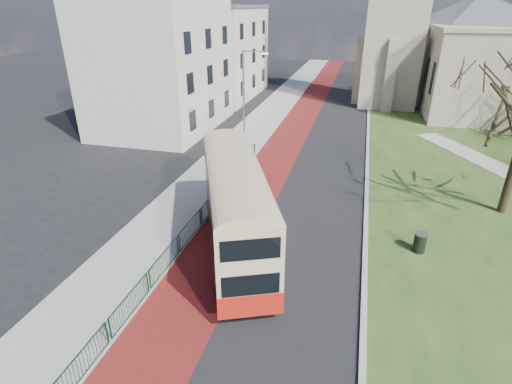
% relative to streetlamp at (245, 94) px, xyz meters
% --- Properties ---
extents(ground, '(160.00, 160.00, 0.00)m').
position_rel_streetlamp_xyz_m(ground, '(4.35, -18.00, -4.59)').
color(ground, black).
rests_on(ground, ground).
extents(road_carriageway, '(9.00, 120.00, 0.01)m').
position_rel_streetlamp_xyz_m(road_carriageway, '(5.85, 2.00, -4.59)').
color(road_carriageway, black).
rests_on(road_carriageway, ground).
extents(bus_lane, '(3.40, 120.00, 0.01)m').
position_rel_streetlamp_xyz_m(bus_lane, '(3.15, 2.00, -4.59)').
color(bus_lane, '#591414').
rests_on(bus_lane, ground).
extents(pavement_west, '(4.00, 120.00, 0.12)m').
position_rel_streetlamp_xyz_m(pavement_west, '(-0.65, 2.00, -4.53)').
color(pavement_west, gray).
rests_on(pavement_west, ground).
extents(kerb_west, '(0.25, 120.00, 0.13)m').
position_rel_streetlamp_xyz_m(kerb_west, '(1.35, 2.00, -4.53)').
color(kerb_west, '#999993').
rests_on(kerb_west, ground).
extents(kerb_east, '(0.25, 80.00, 0.13)m').
position_rel_streetlamp_xyz_m(kerb_east, '(10.45, 4.00, -4.53)').
color(kerb_east, '#999993').
rests_on(kerb_east, ground).
extents(pedestrian_railing, '(0.07, 24.00, 1.12)m').
position_rel_streetlamp_xyz_m(pedestrian_railing, '(1.40, -14.00, -4.04)').
color(pedestrian_railing, '#0C3719').
rests_on(pedestrian_railing, ground).
extents(street_block_near, '(10.30, 14.30, 13.00)m').
position_rel_streetlamp_xyz_m(street_block_near, '(-9.65, 4.00, 1.92)').
color(street_block_near, beige).
rests_on(street_block_near, ground).
extents(street_block_far, '(10.30, 16.30, 11.50)m').
position_rel_streetlamp_xyz_m(street_block_far, '(-9.65, 20.00, 1.17)').
color(street_block_far, beige).
rests_on(street_block_far, ground).
extents(streetlamp, '(2.13, 0.18, 8.00)m').
position_rel_streetlamp_xyz_m(streetlamp, '(0.00, 0.00, 0.00)').
color(streetlamp, gray).
rests_on(streetlamp, pavement_west).
extents(bus, '(6.69, 11.14, 4.61)m').
position_rel_streetlamp_xyz_m(bus, '(4.03, -15.90, -1.96)').
color(bus, red).
rests_on(bus, ground).
extents(litter_bin, '(0.77, 0.77, 1.07)m').
position_rel_streetlamp_xyz_m(litter_bin, '(13.05, -13.79, -4.01)').
color(litter_bin, black).
rests_on(litter_bin, grass_green).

